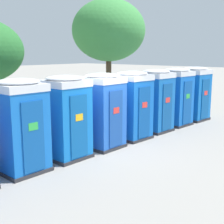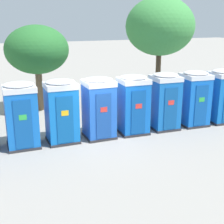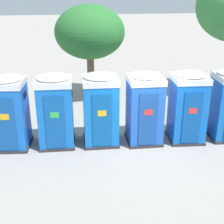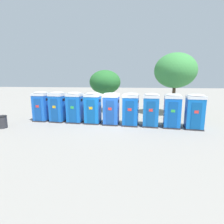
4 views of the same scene
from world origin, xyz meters
TOP-DOWN VIEW (x-y plane):
  - ground_plane at (0.00, 0.00)m, footprint 120.00×120.00m
  - portapotty_1 at (-4.60, 0.30)m, footprint 1.29×1.31m
  - portapotty_2 at (-3.07, 0.22)m, footprint 1.26×1.25m
  - portapotty_3 at (-1.53, 0.14)m, footprint 1.26×1.24m
  - portapotty_4 at (0.00, -0.01)m, footprint 1.24×1.23m
  - portapotty_5 at (1.53, -0.10)m, footprint 1.29×1.29m
  - street_tree_1 at (-1.42, 5.14)m, footprint 3.31×3.31m

SIDE VIEW (x-z plane):
  - ground_plane at x=0.00m, z-range 0.00..0.00m
  - portapotty_3 at x=-1.53m, z-range 0.01..2.55m
  - portapotty_2 at x=-3.07m, z-range 0.01..2.55m
  - portapotty_4 at x=0.00m, z-range 0.01..2.55m
  - portapotty_5 at x=1.53m, z-range 0.01..2.55m
  - portapotty_1 at x=-4.60m, z-range 0.01..2.55m
  - street_tree_1 at x=-1.42m, z-range 0.97..5.49m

